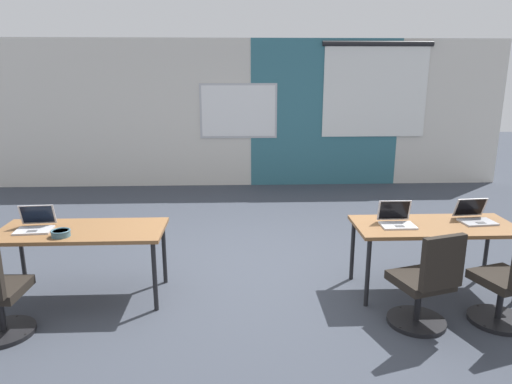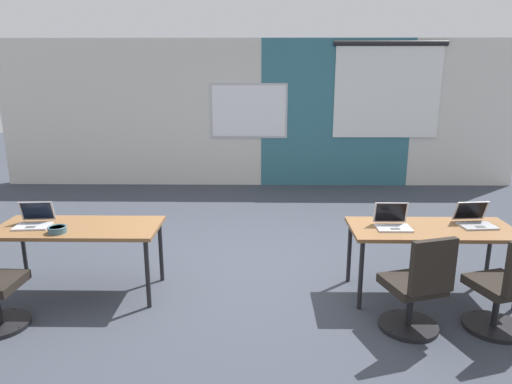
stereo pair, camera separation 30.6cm
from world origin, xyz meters
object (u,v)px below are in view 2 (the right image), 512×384
(chair_near_right_end, at_px, (505,293))
(snack_bowl, at_px, (57,229))
(laptop_near_left_end, at_px, (34,221))
(chair_near_right_inner, at_px, (416,292))
(laptop_near_right_inner, at_px, (393,222))
(desk_near_left, at_px, (79,232))
(laptop_near_right_end, at_px, (475,220))
(desk_near_right, at_px, (432,233))

(chair_near_right_end, relative_size, snack_bowl, 5.18)
(chair_near_right_end, relative_size, laptop_near_left_end, 2.60)
(chair_near_right_end, bearing_deg, chair_near_right_inner, -17.60)
(chair_near_right_inner, height_order, laptop_near_left_end, laptop_near_left_end)
(laptop_near_right_inner, distance_m, chair_near_right_end, 1.14)
(desk_near_left, distance_m, chair_near_right_end, 3.98)
(laptop_near_left_end, height_order, snack_bowl, laptop_near_left_end)
(chair_near_right_end, xyz_separation_m, snack_bowl, (-4.02, 0.52, 0.38))
(chair_near_right_inner, bearing_deg, desk_near_left, -29.71)
(laptop_near_right_end, distance_m, chair_near_right_end, 0.89)
(laptop_near_right_end, bearing_deg, desk_near_right, -175.00)
(desk_near_right, height_order, chair_near_right_inner, chair_near_right_inner)
(chair_near_right_end, bearing_deg, snack_bowl, -24.64)
(laptop_near_right_inner, bearing_deg, snack_bowl, -176.67)
(laptop_near_right_inner, xyz_separation_m, laptop_near_left_end, (-3.55, 0.01, -0.00))
(desk_near_right, xyz_separation_m, laptop_near_right_inner, (-0.39, 0.00, 0.11))
(chair_near_right_inner, relative_size, snack_bowl, 5.18)
(chair_near_right_inner, height_order, laptop_near_right_end, laptop_near_right_end)
(desk_near_right, relative_size, laptop_near_left_end, 4.53)
(laptop_near_right_inner, height_order, chair_near_right_inner, laptop_near_right_inner)
(chair_near_right_inner, relative_size, laptop_near_left_end, 2.60)
(chair_near_right_inner, xyz_separation_m, laptop_near_left_end, (-3.59, 0.72, 0.39))
(desk_near_left, relative_size, chair_near_right_end, 1.74)
(desk_near_right, distance_m, chair_near_right_end, 0.87)
(desk_near_right, xyz_separation_m, snack_bowl, (-3.62, -0.20, 0.10))
(laptop_near_right_end, xyz_separation_m, chair_near_right_end, (-0.05, -0.80, -0.39))
(desk_near_right, height_order, chair_near_right_end, chair_near_right_end)
(chair_near_right_end, distance_m, laptop_near_left_end, 4.42)
(laptop_near_right_end, bearing_deg, laptop_near_left_end, 175.55)
(desk_near_left, height_order, snack_bowl, snack_bowl)
(chair_near_right_inner, xyz_separation_m, laptop_near_right_end, (0.80, 0.79, 0.39))
(desk_near_left, xyz_separation_m, chair_near_right_inner, (3.15, -0.71, -0.28))
(laptop_near_right_end, distance_m, laptop_near_left_end, 4.39)
(desk_near_right, distance_m, chair_near_right_inner, 0.84)
(chair_near_right_inner, bearing_deg, chair_near_right_end, 162.74)
(laptop_near_right_end, relative_size, chair_near_right_end, 0.39)
(chair_near_right_inner, distance_m, laptop_near_left_end, 3.68)
(desk_near_left, distance_m, laptop_near_left_end, 0.45)
(desk_near_left, height_order, laptop_near_left_end, laptop_near_left_end)
(snack_bowl, bearing_deg, laptop_near_right_inner, 3.57)
(chair_near_right_inner, bearing_deg, laptop_near_right_inner, -103.77)
(laptop_near_right_inner, height_order, laptop_near_left_end, laptop_near_right_inner)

